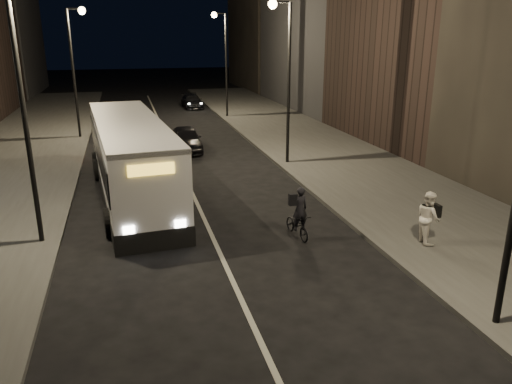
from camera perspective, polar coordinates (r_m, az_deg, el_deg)
ground at (r=14.53m, az=-2.77°, el=-9.94°), size 180.00×180.00×0.00m
sidewalk_right at (r=29.59m, az=7.73°, el=4.58°), size 7.00×70.00×0.16m
sidewalk_left at (r=28.06m, az=-26.42°, el=2.13°), size 7.00×70.00×0.16m
streetlight_right_mid at (r=25.89m, az=3.23°, el=14.66°), size 1.20×0.44×8.12m
streetlight_right_far at (r=41.39m, az=-3.82°, el=15.81°), size 1.20×0.44×8.12m
streetlight_left_near at (r=16.88m, az=-24.52°, el=11.49°), size 1.20×0.44×8.12m
streetlight_left_far at (r=34.74m, az=-19.89°, el=14.47°), size 1.20×0.44×8.12m
city_bus at (r=21.76m, az=-14.12°, el=4.06°), size 3.71×12.42×3.30m
cyclist_on_bicycle at (r=17.15m, az=4.82°, el=-3.26°), size 0.77×1.67×1.86m
pedestrian_woman at (r=17.15m, az=19.10°, el=-2.74°), size 0.77×0.93×1.74m
car_near at (r=30.09m, az=-7.99°, el=6.03°), size 1.87×4.29×1.44m
car_mid at (r=36.57m, az=-14.86°, el=7.77°), size 1.81×4.74×1.54m
car_far at (r=47.82m, az=-7.31°, el=10.24°), size 1.82×4.21×1.21m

